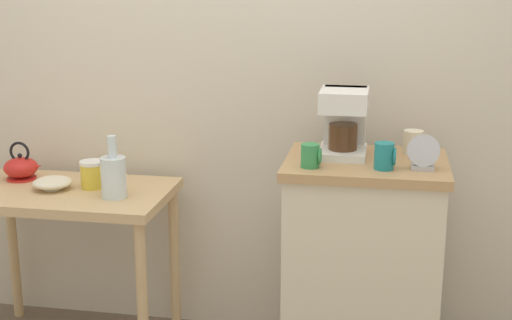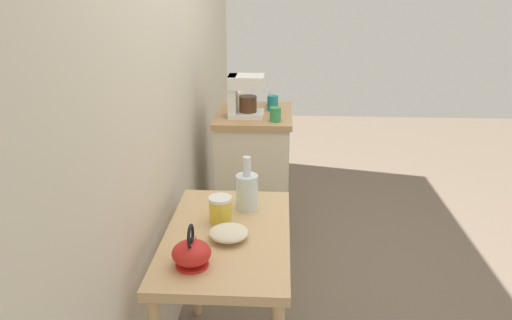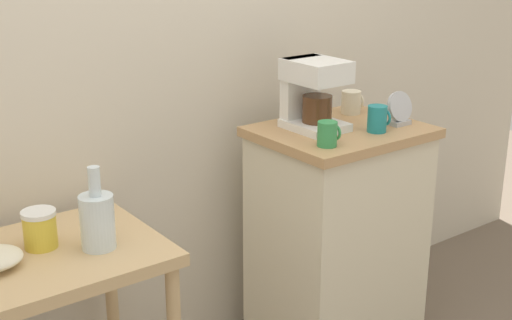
# 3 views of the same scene
# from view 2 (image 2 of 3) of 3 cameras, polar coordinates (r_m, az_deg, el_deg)

# --- Properties ---
(ground_plane) EXTENTS (8.00, 8.00, 0.00)m
(ground_plane) POSITION_cam_2_polar(r_m,az_deg,el_deg) (2.98, -0.42, -15.14)
(ground_plane) COLOR #6B5B4C
(back_wall) EXTENTS (4.40, 0.10, 2.80)m
(back_wall) POSITION_cam_2_polar(r_m,az_deg,el_deg) (2.61, -10.29, 12.76)
(back_wall) COLOR beige
(back_wall) RESTS_ON ground_plane
(wooden_table) EXTENTS (0.87, 0.53, 0.73)m
(wooden_table) POSITION_cam_2_polar(r_m,az_deg,el_deg) (2.13, -3.33, -10.96)
(wooden_table) COLOR tan
(wooden_table) RESTS_ON ground_plane
(kitchen_counter) EXTENTS (0.61, 0.49, 0.93)m
(kitchen_counter) POSITION_cam_2_polar(r_m,az_deg,el_deg) (3.31, -0.21, -2.13)
(kitchen_counter) COLOR beige
(kitchen_counter) RESTS_ON ground_plane
(bowl_stoneware) EXTENTS (0.16, 0.16, 0.05)m
(bowl_stoneware) POSITION_cam_2_polar(r_m,az_deg,el_deg) (2.01, -3.23, -8.59)
(bowl_stoneware) COLOR beige
(bowl_stoneware) RESTS_ON wooden_table
(teakettle) EXTENTS (0.18, 0.15, 0.17)m
(teakettle) POSITION_cam_2_polar(r_m,az_deg,el_deg) (1.85, -7.59, -10.76)
(teakettle) COLOR red
(teakettle) RESTS_ON wooden_table
(glass_carafe_vase) EXTENTS (0.10, 0.10, 0.26)m
(glass_carafe_vase) POSITION_cam_2_polar(r_m,az_deg,el_deg) (2.25, -0.99, -3.61)
(glass_carafe_vase) COLOR silver
(glass_carafe_vase) RESTS_ON wooden_table
(canister_enamel) EXTENTS (0.10, 0.10, 0.12)m
(canister_enamel) POSITION_cam_2_polar(r_m,az_deg,el_deg) (2.15, -4.22, -5.81)
(canister_enamel) COLOR gold
(canister_enamel) RESTS_ON wooden_table
(coffee_maker) EXTENTS (0.18, 0.22, 0.26)m
(coffee_maker) POSITION_cam_2_polar(r_m,az_deg,el_deg) (3.04, -1.57, 7.75)
(coffee_maker) COLOR white
(coffee_maker) RESTS_ON kitchen_counter
(mug_small_cream) EXTENTS (0.08, 0.08, 0.09)m
(mug_small_cream) POSITION_cam_2_polar(r_m,az_deg,el_deg) (3.33, -2.29, 7.18)
(mug_small_cream) COLOR beige
(mug_small_cream) RESTS_ON kitchen_counter
(mug_dark_teal) EXTENTS (0.08, 0.07, 0.10)m
(mug_dark_teal) POSITION_cam_2_polar(r_m,az_deg,el_deg) (3.21, 1.98, 6.73)
(mug_dark_teal) COLOR teal
(mug_dark_teal) RESTS_ON kitchen_counter
(mug_tall_green) EXTENTS (0.08, 0.07, 0.09)m
(mug_tall_green) POSITION_cam_2_polar(r_m,az_deg,el_deg) (2.96, 2.29, 5.40)
(mug_tall_green) COLOR #338C4C
(mug_tall_green) RESTS_ON kitchen_counter
(table_clock) EXTENTS (0.12, 0.06, 0.13)m
(table_clock) POSITION_cam_2_polar(r_m,az_deg,el_deg) (3.34, 1.72, 7.41)
(table_clock) COLOR #B2B5BA
(table_clock) RESTS_ON kitchen_counter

